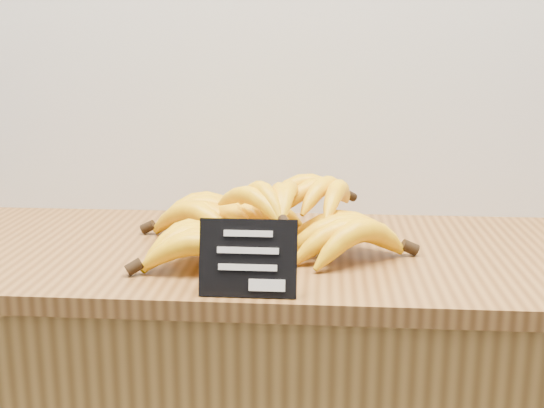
{
  "coord_description": "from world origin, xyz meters",
  "views": [
    {
      "loc": [
        0.18,
        1.6,
        1.28
      ],
      "look_at": [
        0.09,
        2.7,
        1.02
      ],
      "focal_mm": 45.0,
      "sensor_mm": 36.0,
      "label": 1
    }
  ],
  "objects": [
    {
      "name": "banana_pile",
      "position": [
        0.07,
        2.75,
        0.98
      ],
      "size": [
        0.49,
        0.38,
        0.11
      ],
      "color": "#F3BA09",
      "rests_on": "counter_top"
    },
    {
      "name": "counter_top",
      "position": [
        0.09,
        2.75,
        0.92
      ],
      "size": [
        1.38,
        0.54,
        0.03
      ],
      "primitive_type": "cube",
      "color": "brown",
      "rests_on": "counter"
    },
    {
      "name": "chalkboard_sign",
      "position": [
        0.07,
        2.51,
        0.98
      ],
      "size": [
        0.14,
        0.03,
        0.11
      ],
      "primitive_type": "cube",
      "rotation": [
        -0.24,
        0.0,
        0.0
      ],
      "color": "black",
      "rests_on": "counter_top"
    }
  ]
}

